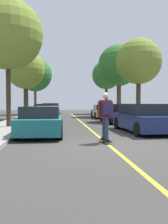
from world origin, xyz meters
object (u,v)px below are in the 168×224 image
(street_tree_right_nearest, at_px, (139,62))
(street_tree_right_near, at_px, (119,66))
(street_tree_left_far, at_px, (35,75))
(skateboarder, at_px, (106,113))
(parked_car_left_farthest, at_px, (52,109))
(street_tree_right_far, at_px, (106,75))
(parked_car_left_near, at_px, (48,113))
(street_tree_left_nearest, at_px, (8,35))
(parked_car_left_nearest, at_px, (41,121))
(parked_car_left_far, at_px, (50,110))
(parked_car_right_far, at_px, (103,112))
(parked_car_right_near, at_px, (116,113))
(streetlamp, at_px, (120,83))
(parked_car_right_nearest, at_px, (143,118))
(street_tree_left_near, at_px, (26,70))
(skateboard, at_px, (105,141))

(street_tree_right_nearest, relative_size, street_tree_right_near, 0.86)
(street_tree_left_far, height_order, skateboarder, street_tree_left_far)
(parked_car_left_farthest, relative_size, street_tree_left_far, 0.63)
(street_tree_right_near, relative_size, street_tree_right_far, 1.08)
(parked_car_left_near, xyz_separation_m, street_tree_left_nearest, (-2.02, -3.71, 4.58))
(parked_car_left_nearest, relative_size, street_tree_right_near, 0.56)
(parked_car_left_nearest, distance_m, parked_car_left_far, 13.63)
(parked_car_left_far, bearing_deg, parked_car_right_far, -19.17)
(parked_car_left_far, bearing_deg, parked_car_left_near, -90.00)
(parked_car_left_far, height_order, parked_car_right_near, parked_car_left_far)
(parked_car_left_far, distance_m, street_tree_right_far, 10.65)
(parked_car_left_farthest, bearing_deg, street_tree_right_nearest, -61.44)
(parked_car_left_nearest, relative_size, street_tree_right_nearest, 0.65)
(streetlamp, bearing_deg, parked_car_left_near, -142.00)
(parked_car_right_nearest, xyz_separation_m, street_tree_left_nearest, (-7.03, 2.26, 4.58))
(parked_car_left_farthest, height_order, street_tree_right_near, street_tree_right_near)
(street_tree_left_near, relative_size, street_tree_left_far, 0.86)
(streetlamp, relative_size, skateboard, 6.58)
(street_tree_left_near, height_order, skateboarder, street_tree_left_near)
(parked_car_right_near, xyz_separation_m, street_tree_left_far, (-7.03, 13.11, 4.20))
(street_tree_right_near, bearing_deg, parked_car_right_nearest, -98.77)
(street_tree_left_near, xyz_separation_m, skateboarder, (4.50, -13.06, -3.19))
(parked_car_right_near, bearing_deg, parked_car_left_far, 125.01)
(parked_car_right_far, relative_size, street_tree_left_far, 0.62)
(parked_car_left_nearest, xyz_separation_m, street_tree_right_far, (7.03, 20.35, 4.38))
(streetlamp, height_order, skateboard, streetlamp)
(parked_car_left_farthest, distance_m, parked_car_right_far, 9.96)
(parked_car_left_nearest, distance_m, street_tree_left_nearest, 5.91)
(parked_car_left_far, relative_size, street_tree_right_far, 0.65)
(street_tree_right_far, bearing_deg, street_tree_left_near, -133.24)
(parked_car_left_far, height_order, street_tree_right_far, street_tree_right_far)
(parked_car_right_near, bearing_deg, street_tree_left_near, 148.81)
(parked_car_left_nearest, bearing_deg, street_tree_right_nearest, 47.17)
(street_tree_left_far, distance_m, skateboarder, 22.70)
(street_tree_left_nearest, bearing_deg, street_tree_left_far, 90.00)
(skateboard, bearing_deg, parked_car_left_farthest, 96.19)
(street_tree_right_nearest, height_order, street_tree_right_far, street_tree_right_far)
(street_tree_right_far, bearing_deg, skateboard, -101.38)
(parked_car_left_farthest, xyz_separation_m, streetlamp, (6.76, -8.41, 2.74))
(parked_car_right_far, height_order, streetlamp, streetlamp)
(parked_car_left_nearest, height_order, skateboarder, skateboarder)
(street_tree_left_nearest, relative_size, street_tree_left_near, 1.22)
(skateboard, bearing_deg, street_tree_right_far, 78.62)
(parked_car_left_farthest, bearing_deg, skateboard, -83.81)
(parked_car_right_near, relative_size, parked_car_right_far, 1.00)
(parked_car_left_near, bearing_deg, parked_car_left_farthest, 90.00)
(street_tree_right_far, bearing_deg, street_tree_left_nearest, -117.67)
(streetlamp, bearing_deg, street_tree_left_far, 139.50)
(street_tree_left_far, xyz_separation_m, street_tree_right_near, (9.05, -5.66, 0.43))
(parked_car_left_near, xyz_separation_m, skateboarder, (2.48, -9.14, 0.40))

